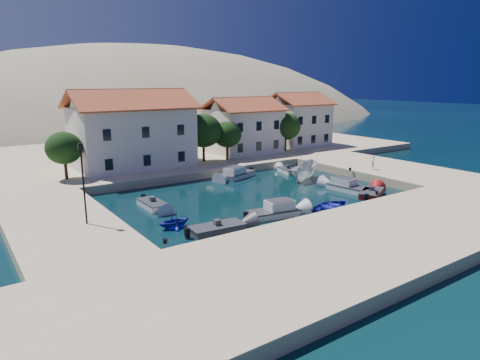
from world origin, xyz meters
The scene contains 23 objects.
ground centered at (0.00, 0.00, 0.00)m, with size 400.00×400.00×0.00m, color black.
quay_south centered at (0.00, -6.00, 0.50)m, with size 52.00×12.00×1.00m, color #C8B489.
quay_east centered at (20.50, 10.00, 0.50)m, with size 11.00×20.00×1.00m, color #C8B489.
quay_west centered at (-19.00, 10.00, 0.50)m, with size 8.00×20.00×1.00m, color #C8B489.
quay_north centered at (2.00, 38.00, 0.50)m, with size 80.00×36.00×1.00m, color #C8B489.
hills centered at (20.64, 123.62, -23.40)m, with size 254.00×176.00×99.00m.
building_left centered at (-6.00, 28.00, 5.94)m, with size 14.70×9.45×9.70m.
building_mid centered at (12.00, 29.00, 5.22)m, with size 10.50×8.40×8.30m.
building_right centered at (24.00, 30.00, 5.47)m, with size 9.45×8.40×8.80m.
trees centered at (4.51, 25.46, 4.84)m, with size 37.30×5.30×6.45m.
lamppost centered at (-17.50, 8.00, 4.75)m, with size 0.35×0.25×6.22m.
bollards centered at (2.80, 3.87, 1.15)m, with size 29.36×9.56×0.30m.
motorboat_grey_sw centered at (-8.83, 2.95, 0.29)m, with size 4.53×2.28×1.25m.
cabin_cruiser_south centered at (-2.63, 3.56, 0.48)m, with size 4.84×2.65×1.60m.
rowboat_south centered at (3.10, 1.88, 0.00)m, with size 3.49×4.89×1.01m, color #1B1F97.
motorboat_red_se centered at (10.14, 3.08, 0.29)m, with size 4.49×3.50×1.25m.
cabin_cruiser_east centered at (9.80, 5.90, 0.48)m, with size 2.45×4.89×1.60m.
boat_east centered at (9.55, 12.63, 0.00)m, with size 2.22×5.89×2.27m, color silver.
motorboat_white_ne centered at (10.59, 16.81, 0.30)m, with size 2.29×3.59×1.25m.
rowboat_west centered at (-11.13, 5.95, 0.00)m, with size 2.36×2.73×1.44m, color #1B1F97.
motorboat_white_west centered at (-10.26, 12.28, 0.29)m, with size 1.73×3.90×1.25m.
cabin_cruiser_north centered at (3.76, 18.39, 0.48)m, with size 5.35×3.58×1.60m.
pedestrian centered at (17.48, 8.86, 1.89)m, with size 0.65×0.43×1.78m, color silver.
Camera 1 is at (-25.65, -24.44, 11.74)m, focal length 32.00 mm.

